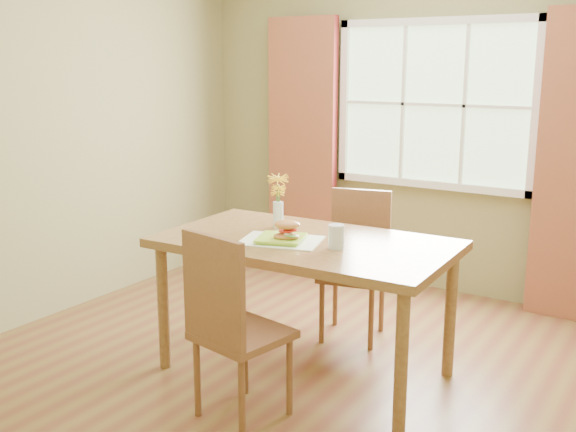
# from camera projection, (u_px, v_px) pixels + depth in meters

# --- Properties ---
(room) EXTENTS (4.24, 3.84, 2.74)m
(room) POSITION_uv_depth(u_px,v_px,m) (312.00, 149.00, 3.76)
(room) COLOR brown
(room) RESTS_ON ground
(window) EXTENTS (1.62, 0.06, 1.32)m
(window) POSITION_uv_depth(u_px,v_px,m) (434.00, 105.00, 5.26)
(window) COLOR #ADD8A3
(window) RESTS_ON room
(curtain_left) EXTENTS (0.65, 0.08, 2.20)m
(curtain_left) POSITION_uv_depth(u_px,v_px,m) (302.00, 147.00, 5.88)
(curtain_left) COLOR maroon
(curtain_left) RESTS_ON room
(dining_table) EXTENTS (1.72, 1.00, 0.82)m
(dining_table) POSITION_uv_depth(u_px,v_px,m) (305.00, 254.00, 3.92)
(dining_table) COLOR olive
(dining_table) RESTS_ON room
(chair_near) EXTENTS (0.49, 0.49, 1.02)m
(chair_near) POSITION_uv_depth(u_px,v_px,m) (230.00, 320.00, 3.39)
(chair_near) COLOR brown
(chair_near) RESTS_ON room
(chair_far) EXTENTS (0.49, 0.49, 0.99)m
(chair_far) POSITION_uv_depth(u_px,v_px,m) (356.00, 257.00, 4.55)
(chair_far) COLOR brown
(chair_far) RESTS_ON room
(placemat) EXTENTS (0.52, 0.44, 0.01)m
(placemat) POSITION_uv_depth(u_px,v_px,m) (281.00, 241.00, 3.86)
(placemat) COLOR #E5EECA
(placemat) RESTS_ON dining_table
(plate) EXTENTS (0.32, 0.32, 0.01)m
(plate) POSITION_uv_depth(u_px,v_px,m) (281.00, 240.00, 3.85)
(plate) COLOR #9FD735
(plate) RESTS_ON placemat
(croissant_sandwich) EXTENTS (0.19, 0.16, 0.12)m
(croissant_sandwich) POSITION_uv_depth(u_px,v_px,m) (287.00, 230.00, 3.81)
(croissant_sandwich) COLOR #CD8645
(croissant_sandwich) RESTS_ON plate
(water_glass) EXTENTS (0.09, 0.09, 0.13)m
(water_glass) POSITION_uv_depth(u_px,v_px,m) (336.00, 237.00, 3.70)
(water_glass) COLOR silver
(water_glass) RESTS_ON dining_table
(flower_vase) EXTENTS (0.13, 0.13, 0.33)m
(flower_vase) POSITION_uv_depth(u_px,v_px,m) (278.00, 196.00, 4.14)
(flower_vase) COLOR silver
(flower_vase) RESTS_ON dining_table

